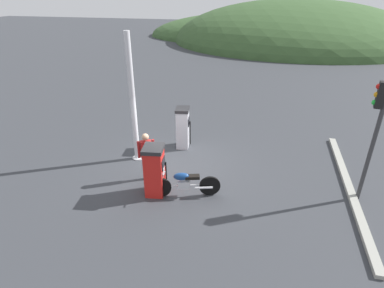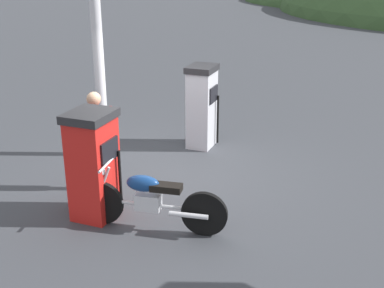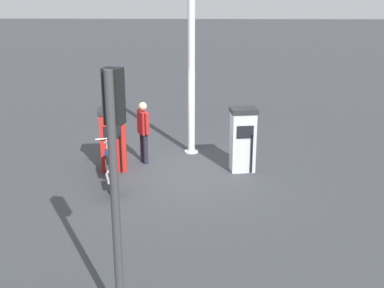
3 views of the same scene
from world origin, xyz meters
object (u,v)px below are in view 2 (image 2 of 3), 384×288
(fuel_pump_near, at_px, (94,165))
(canopy_support_pole, at_px, (97,40))
(fuel_pump_far, at_px, (202,106))
(attendant_person, at_px, (96,135))
(motorcycle_near_pump, at_px, (150,200))

(fuel_pump_near, bearing_deg, canopy_support_pole, 125.89)
(canopy_support_pole, bearing_deg, fuel_pump_near, -54.11)
(fuel_pump_far, bearing_deg, attendant_person, -101.38)
(attendant_person, bearing_deg, fuel_pump_near, -53.73)
(fuel_pump_near, xyz_separation_m, motorcycle_near_pump, (0.93, 0.07, -0.37))
(fuel_pump_near, distance_m, attendant_person, 0.91)
(fuel_pump_far, xyz_separation_m, canopy_support_pole, (-1.44, -1.37, 1.40))
(motorcycle_near_pump, xyz_separation_m, attendant_person, (-1.46, 0.66, 0.51))
(attendant_person, relative_size, canopy_support_pole, 0.36)
(motorcycle_near_pump, bearing_deg, canopy_support_pole, 140.92)
(fuel_pump_far, xyz_separation_m, attendant_person, (-0.53, -2.64, 0.12))
(fuel_pump_far, relative_size, attendant_person, 0.99)
(fuel_pump_far, distance_m, canopy_support_pole, 2.43)
(attendant_person, distance_m, canopy_support_pole, 2.02)
(attendant_person, bearing_deg, fuel_pump_far, 78.62)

